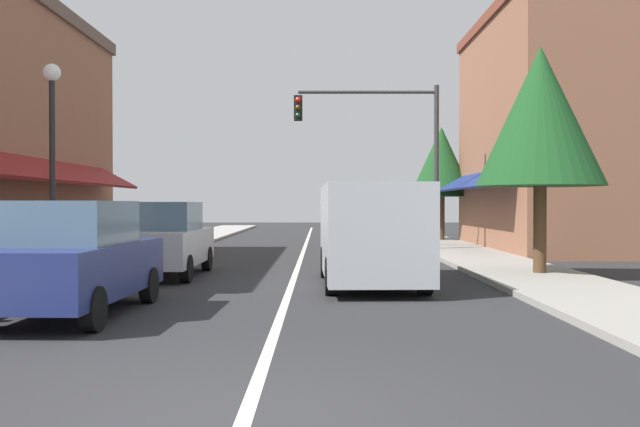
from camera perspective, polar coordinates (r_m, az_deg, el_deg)
name	(u,v)px	position (r m, az deg, el deg)	size (l,w,h in m)	color
ground_plane	(306,254)	(23.40, -1.21, -3.42)	(80.00, 80.00, 0.00)	#28282B
sidewalk_left	(146,252)	(24.17, -14.38, -3.17)	(2.60, 56.00, 0.12)	#A39E99
sidewalk_right	(466,252)	(23.90, 12.11, -3.21)	(2.60, 56.00, 0.12)	gray
lane_center_stripe	(306,254)	(23.40, -1.21, -3.41)	(0.14, 52.00, 0.01)	silver
storefront_right_block	(558,132)	(26.92, 19.28, 6.49)	(6.35, 10.20, 8.82)	#8E5B42
parked_car_nearest_left	(77,259)	(11.17, -19.68, -3.58)	(1.87, 4.14, 1.77)	navy
parked_car_second_left	(167,240)	(16.58, -12.65, -2.14)	(1.79, 4.10, 1.77)	#B7BABF
van_in_lane	(373,231)	(14.48, 4.47, -1.48)	(2.10, 5.23, 2.12)	#B2B7BC
traffic_signal_mast_arm	(391,138)	(24.72, 5.99, 6.30)	(5.21, 0.50, 6.00)	#333333
street_lamp_left_near	(56,136)	(15.08, -21.22, 6.04)	(0.36, 0.36, 4.60)	black
tree_right_near	(544,117)	(16.81, 18.23, 7.69)	(2.96, 2.96, 5.40)	#4C331E
tree_right_far	(445,162)	(31.09, 10.40, 4.25)	(2.84, 2.84, 5.18)	#4C331E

